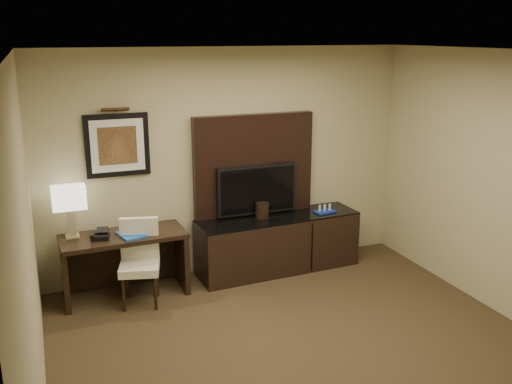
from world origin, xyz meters
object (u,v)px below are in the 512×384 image
desk (125,265)px  desk_phone (100,235)px  tv (257,189)px  desk_chair (140,267)px  minibar_tray (325,209)px  table_lamp (70,212)px  credenza (278,243)px  ice_bucket (262,210)px

desk → desk_phone: desk_phone is taller
tv → desk_phone: (-1.89, -0.24, -0.25)m
tv → desk_chair: tv is taller
desk_phone → minibar_tray: bearing=11.9°
tv → desk_chair: (-1.53, -0.46, -0.59)m
minibar_tray → table_lamp: bearing=177.7°
desk → table_lamp: size_ratio=2.41×
credenza → tv: size_ratio=2.01×
table_lamp → desk: bearing=-12.4°
credenza → desk: bearing=178.7°
table_lamp → minibar_tray: 3.01m
table_lamp → credenza: bearing=-1.6°
tv → desk_chair: bearing=-163.1°
desk → ice_bucket: size_ratio=7.27×
desk → tv: size_ratio=1.35×
desk → credenza: bearing=-0.9°
desk → minibar_tray: size_ratio=5.23×
tv → credenza: bearing=-31.7°
desk_phone → table_lamp: bearing=159.9°
desk_chair → desk: bearing=127.1°
credenza → ice_bucket: 0.48m
tv → table_lamp: 2.17m
credenza → table_lamp: table_lamp is taller
desk_chair → ice_bucket: size_ratio=4.67×
credenza → tv: (-0.23, 0.14, 0.67)m
tv → minibar_tray: size_ratio=3.88×
table_lamp → desk_phone: bearing=-31.0°
desk → desk_chair: size_ratio=1.56×
table_lamp → desk_phone: size_ratio=3.06×
table_lamp → tv: bearing=2.0°
desk → table_lamp: table_lamp is taller
table_lamp → minibar_tray: bearing=-2.3°
table_lamp → ice_bucket: size_ratio=3.02×
desk_phone → credenza: bearing=13.7°
desk_phone → minibar_tray: desk_phone is taller
desk_chair → table_lamp: size_ratio=1.55×
credenza → ice_bucket: size_ratio=10.86×
ice_bucket → minibar_tray: 0.81m
minibar_tray → desk: bearing=179.8°
credenza → ice_bucket: (-0.20, 0.03, 0.44)m
credenza → tv: 0.72m
desk_chair → minibar_tray: 2.40m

